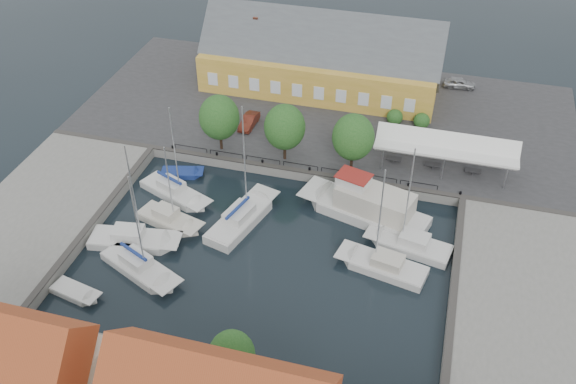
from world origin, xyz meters
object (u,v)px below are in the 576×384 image
object	(u,v)px
trawler	(368,208)
west_boat_a	(175,193)
car_red	(249,121)
east_boat_b	(383,267)
car_silver	(459,83)
west_boat_c	(133,241)
launch_sw	(76,293)
center_sailboat	(242,219)
west_boat_d	(140,268)
west_boat_b	(169,221)
tent_canopy	(446,147)
east_boat_a	(410,246)
launch_nw	(182,174)
warehouse	(316,60)

from	to	relation	value
trawler	west_boat_a	world-z (taller)	west_boat_a
car_red	east_boat_b	size ratio (longest dim) A/B	0.35
car_red	car_silver	bearing A→B (deg)	36.81
trawler	west_boat_a	bearing A→B (deg)	-174.32
west_boat_c	launch_sw	bearing A→B (deg)	-104.47
center_sailboat	west_boat_d	xyz separation A→B (m)	(-6.38, -8.41, -0.09)
west_boat_a	west_boat_d	bearing A→B (deg)	-82.72
west_boat_b	launch_sw	distance (m)	11.13
west_boat_a	west_boat_d	xyz separation A→B (m)	(1.35, -10.55, -0.00)
car_silver	launch_sw	bearing A→B (deg)	142.38
center_sailboat	trawler	xyz separation A→B (m)	(11.21, 4.02, 0.65)
tent_canopy	trawler	bearing A→B (deg)	-127.06
launch_sw	east_boat_a	bearing A→B (deg)	26.52
launch_nw	car_silver	bearing A→B (deg)	43.05
center_sailboat	west_boat_d	bearing A→B (deg)	-127.17
east_boat_b	west_boat_a	world-z (taller)	east_boat_b
east_boat_b	west_boat_b	size ratio (longest dim) A/B	1.17
east_boat_a	west_boat_c	distance (m)	24.91
car_red	east_boat_a	world-z (taller)	east_boat_a
tent_canopy	west_boat_a	bearing A→B (deg)	-158.04
car_silver	trawler	distance (m)	27.04
car_red	west_boat_d	bearing A→B (deg)	-93.47
warehouse	car_red	size ratio (longest dim) A/B	7.40
car_red	west_boat_b	world-z (taller)	west_boat_b
center_sailboat	west_boat_b	world-z (taller)	center_sailboat
car_red	launch_nw	size ratio (longest dim) A/B	0.83
warehouse	east_boat_a	distance (m)	29.79
car_silver	car_red	xyz separation A→B (m)	(-22.07, -15.31, -0.03)
warehouse	west_boat_a	size ratio (longest dim) A/B	2.62
car_red	launch_nw	distance (m)	10.42
center_sailboat	west_boat_b	size ratio (longest dim) A/B	1.35
warehouse	center_sailboat	xyz separation A→B (m)	(-0.86, -26.14, -4.06)
east_boat_b	west_boat_a	xyz separation A→B (m)	(-21.49, 4.81, 0.01)
launch_nw	car_red	bearing A→B (deg)	65.17
west_boat_a	west_boat_d	distance (m)	10.63
trawler	car_red	bearing A→B (deg)	144.67
trawler	west_boat_b	bearing A→B (deg)	-161.65
west_boat_b	trawler	bearing A→B (deg)	18.35
center_sailboat	trawler	size ratio (longest dim) A/B	0.96
car_silver	warehouse	bearing A→B (deg)	99.33
car_red	west_boat_a	bearing A→B (deg)	-103.72
car_red	center_sailboat	distance (m)	15.50
car_red	launch_sw	xyz separation A→B (m)	(-6.21, -27.23, -1.55)
car_red	west_boat_a	xyz separation A→B (m)	(-3.61, -12.75, -1.36)
tent_canopy	west_boat_c	size ratio (longest dim) A/B	1.24
tent_canopy	car_silver	distance (m)	18.03
car_silver	launch_sw	distance (m)	51.11
west_boat_a	warehouse	bearing A→B (deg)	70.33
car_red	center_sailboat	size ratio (longest dim) A/B	0.31
car_silver	west_boat_a	size ratio (longest dim) A/B	0.36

